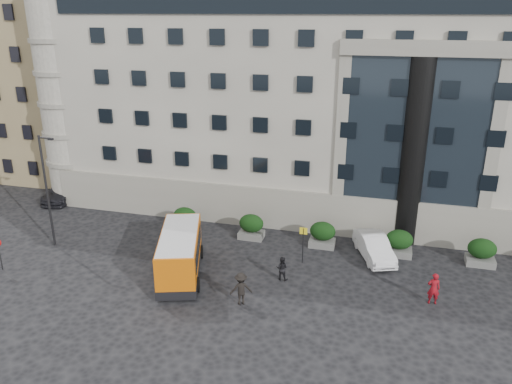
# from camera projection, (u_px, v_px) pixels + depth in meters

# --- Properties ---
(ground) EXTENTS (120.00, 120.00, 0.00)m
(ground) POSITION_uv_depth(u_px,v_px,m) (197.00, 289.00, 29.86)
(ground) COLOR black
(ground) RESTS_ON ground
(civic_building) EXTENTS (44.00, 24.00, 18.00)m
(civic_building) POSITION_uv_depth(u_px,v_px,m) (344.00, 89.00, 45.24)
(civic_building) COLOR gray
(civic_building) RESTS_ON ground
(entrance_column) EXTENTS (1.80, 1.80, 13.00)m
(entrance_column) POSITION_uv_depth(u_px,v_px,m) (413.00, 154.00, 34.01)
(entrance_column) COLOR black
(entrance_column) RESTS_ON ground
(apartment_near) EXTENTS (14.00, 14.00, 20.00)m
(apartment_near) POSITION_uv_depth(u_px,v_px,m) (44.00, 71.00, 50.48)
(apartment_near) COLOR olive
(apartment_near) RESTS_ON ground
(apartment_far) EXTENTS (13.00, 13.00, 22.00)m
(apartment_far) POSITION_uv_depth(u_px,v_px,m) (111.00, 48.00, 67.20)
(apartment_far) COLOR olive
(apartment_far) RESTS_ON ground
(hedge_a) EXTENTS (1.80, 1.26, 1.84)m
(hedge_a) POSITION_uv_depth(u_px,v_px,m) (185.00, 219.00, 37.60)
(hedge_a) COLOR #5F5E5C
(hedge_a) RESTS_ON ground
(hedge_b) EXTENTS (1.80, 1.26, 1.84)m
(hedge_b) POSITION_uv_depth(u_px,v_px,m) (251.00, 226.00, 36.31)
(hedge_b) COLOR #5F5E5C
(hedge_b) RESTS_ON ground
(hedge_c) EXTENTS (1.80, 1.26, 1.84)m
(hedge_c) POSITION_uv_depth(u_px,v_px,m) (322.00, 234.00, 35.03)
(hedge_c) COLOR #5F5E5C
(hedge_c) RESTS_ON ground
(hedge_d) EXTENTS (1.80, 1.26, 1.84)m
(hedge_d) POSITION_uv_depth(u_px,v_px,m) (399.00, 243.00, 33.75)
(hedge_d) COLOR #5F5E5C
(hedge_d) RESTS_ON ground
(hedge_e) EXTENTS (1.80, 1.26, 1.84)m
(hedge_e) POSITION_uv_depth(u_px,v_px,m) (482.00, 252.00, 32.47)
(hedge_e) COLOR #5F5E5C
(hedge_e) RESTS_ON ground
(street_lamp) EXTENTS (1.16, 0.18, 8.00)m
(street_lamp) POSITION_uv_depth(u_px,v_px,m) (47.00, 187.00, 34.02)
(street_lamp) COLOR #262628
(street_lamp) RESTS_ON ground
(bus_stop_sign) EXTENTS (0.50, 0.08, 2.52)m
(bus_stop_sign) POSITION_uv_depth(u_px,v_px,m) (303.00, 239.00, 32.44)
(bus_stop_sign) COLOR #262628
(bus_stop_sign) RESTS_ON ground
(minibus) EXTENTS (4.32, 7.10, 2.80)m
(minibus) POSITION_uv_depth(u_px,v_px,m) (180.00, 252.00, 31.08)
(minibus) COLOR #CA5C09
(minibus) RESTS_ON ground
(red_truck) EXTENTS (2.88, 5.68, 2.99)m
(red_truck) POSITION_uv_depth(u_px,v_px,m) (109.00, 169.00, 47.44)
(red_truck) COLOR maroon
(red_truck) RESTS_ON ground
(parked_car_c) EXTENTS (2.99, 5.61, 1.55)m
(parked_car_c) POSITION_uv_depth(u_px,v_px,m) (63.00, 191.00, 43.95)
(parked_car_c) COLOR black
(parked_car_c) RESTS_ON ground
(parked_car_d) EXTENTS (2.22, 4.53, 1.24)m
(parked_car_d) POSITION_uv_depth(u_px,v_px,m) (133.00, 189.00, 44.83)
(parked_car_d) COLOR black
(parked_car_d) RESTS_ON ground
(white_taxi) EXTENTS (3.25, 5.02, 1.56)m
(white_taxi) POSITION_uv_depth(u_px,v_px,m) (374.00, 247.00, 33.47)
(white_taxi) COLOR silver
(white_taxi) RESTS_ON ground
(pedestrian_a) EXTENTS (0.76, 0.55, 1.92)m
(pedestrian_a) POSITION_uv_depth(u_px,v_px,m) (434.00, 289.00, 28.12)
(pedestrian_a) COLOR maroon
(pedestrian_a) RESTS_ON ground
(pedestrian_b) EXTENTS (0.77, 0.61, 1.54)m
(pedestrian_b) POSITION_uv_depth(u_px,v_px,m) (282.00, 268.00, 30.73)
(pedestrian_b) COLOR black
(pedestrian_b) RESTS_ON ground
(pedestrian_c) EXTENTS (1.45, 1.20, 1.95)m
(pedestrian_c) POSITION_uv_depth(u_px,v_px,m) (241.00, 289.00, 28.09)
(pedestrian_c) COLOR black
(pedestrian_c) RESTS_ON ground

